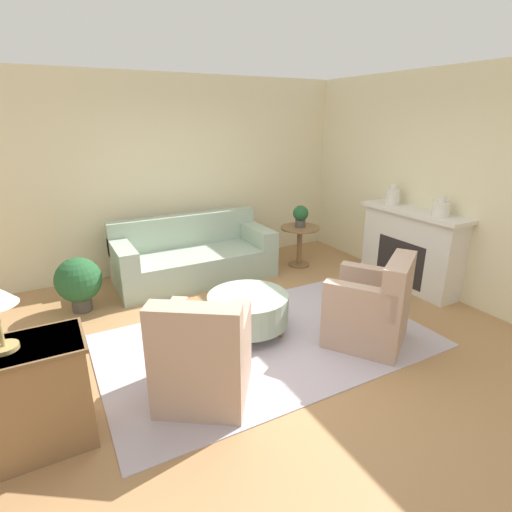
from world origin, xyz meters
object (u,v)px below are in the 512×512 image
object	(u,v)px
dresser	(17,400)
vase_mantel_near	(393,196)
couch	(194,257)
armchair_right	(372,310)
potted_plant_on_side_table	(301,215)
vase_mantel_far	(441,208)
ottoman_table	(248,309)
potted_plant_floor	(79,281)
side_table	(300,239)
armchair_left	(203,359)

from	to	relation	value
dresser	vase_mantel_near	bearing A→B (deg)	14.55
vase_mantel_near	couch	bearing A→B (deg)	153.07
armchair_right	potted_plant_on_side_table	distance (m)	2.38
armchair_right	vase_mantel_near	size ratio (longest dim) A/B	3.43
dresser	vase_mantel_far	distance (m)	4.71
armchair_right	ottoman_table	xyz separation A→B (m)	(-1.01, 0.77, -0.09)
couch	ottoman_table	world-z (taller)	couch
ottoman_table	dresser	bearing A→B (deg)	-161.78
armchair_right	potted_plant_floor	size ratio (longest dim) A/B	1.51
couch	armchair_right	distance (m)	2.72
side_table	dresser	size ratio (longest dim) A/B	0.66
armchair_right	vase_mantel_far	bearing A→B (deg)	18.27
side_table	dresser	bearing A→B (deg)	-150.08
armchair_left	vase_mantel_far	size ratio (longest dim) A/B	4.16
potted_plant_floor	vase_mantel_near	bearing A→B (deg)	-12.79
armchair_left	dresser	bearing A→B (deg)	176.63
vase_mantel_near	vase_mantel_far	world-z (taller)	vase_mantel_near
ottoman_table	vase_mantel_far	world-z (taller)	vase_mantel_far
vase_mantel_far	couch	bearing A→B (deg)	140.56
vase_mantel_far	potted_plant_floor	distance (m)	4.45
vase_mantel_far	potted_plant_on_side_table	world-z (taller)	vase_mantel_far
couch	potted_plant_floor	size ratio (longest dim) A/B	3.30
couch	armchair_left	world-z (taller)	armchair_left
armchair_right	ottoman_table	world-z (taller)	armchair_right
dresser	vase_mantel_near	xyz separation A→B (m)	(4.63, 1.20, 0.76)
dresser	potted_plant_on_side_table	distance (m)	4.37
couch	ottoman_table	bearing A→B (deg)	-91.07
dresser	potted_plant_on_side_table	bearing A→B (deg)	29.92
couch	potted_plant_on_side_table	size ratio (longest dim) A/B	6.64
armchair_left	side_table	xyz separation A→B (m)	(2.47, 2.25, 0.06)
side_table	vase_mantel_far	distance (m)	2.08
vase_mantel_far	vase_mantel_near	bearing A→B (deg)	90.00
couch	dresser	size ratio (longest dim) A/B	2.32
armchair_left	vase_mantel_far	bearing A→B (deg)	8.49
armchair_left	dresser	xyz separation A→B (m)	(-1.30, 0.08, 0.04)
ottoman_table	side_table	xyz separation A→B (m)	(1.66, 1.48, 0.15)
ottoman_table	dresser	xyz separation A→B (m)	(-2.11, -0.69, 0.13)
armchair_right	potted_plant_floor	xyz separation A→B (m)	(-2.54, 2.19, 0.01)
ottoman_table	side_table	bearing A→B (deg)	41.59
potted_plant_on_side_table	armchair_left	bearing A→B (deg)	-137.71
potted_plant_floor	ottoman_table	bearing A→B (deg)	-43.09
ottoman_table	couch	bearing A→B (deg)	88.93
armchair_left	potted_plant_on_side_table	size ratio (longest dim) A/B	3.03
armchair_left	armchair_right	distance (m)	1.82
armchair_right	potted_plant_floor	world-z (taller)	armchair_right
armchair_left	potted_plant_floor	bearing A→B (deg)	108.02
couch	potted_plant_on_side_table	distance (m)	1.73
vase_mantel_far	potted_plant_floor	size ratio (longest dim) A/B	0.36
dresser	potted_plant_floor	world-z (taller)	dresser
ottoman_table	vase_mantel_far	xyz separation A→B (m)	(2.52, -0.28, 0.88)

